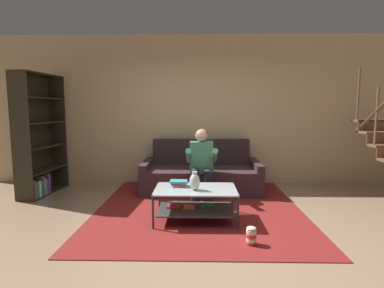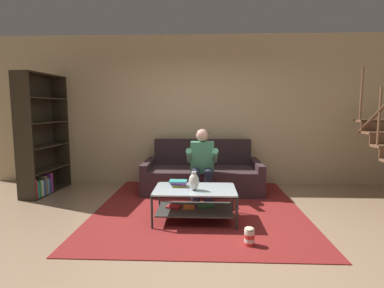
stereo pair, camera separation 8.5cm
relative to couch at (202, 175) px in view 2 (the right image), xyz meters
The scene contains 10 objects.
ground 1.88m from the couch, 90.99° to the right, with size 16.80×16.80×0.00m, color #A18064.
back_partition 1.31m from the couch, 93.05° to the left, with size 8.40×0.12×2.90m, color #CFB68B.
couch is the anchor object (origin of this frame).
person_seated_center 0.67m from the couch, 90.00° to the right, with size 0.50×0.58×1.16m.
coffee_table 1.48m from the couch, 93.63° to the right, with size 1.08×0.66×0.44m.
area_rug 0.92m from the couch, 92.92° to the right, with size 3.00×3.42×0.01m.
vase 1.59m from the couch, 93.70° to the right, with size 0.13×0.13×0.24m.
book_stack 1.43m from the couch, 102.89° to the right, with size 0.25×0.21×0.08m.
bookshelf 2.91m from the couch, behind, with size 0.44×1.09×2.09m.
popcorn_tub 2.28m from the couch, 76.52° to the right, with size 0.11×0.11×0.21m.
Camera 2 is at (0.06, -3.50, 1.50)m, focal length 28.00 mm.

